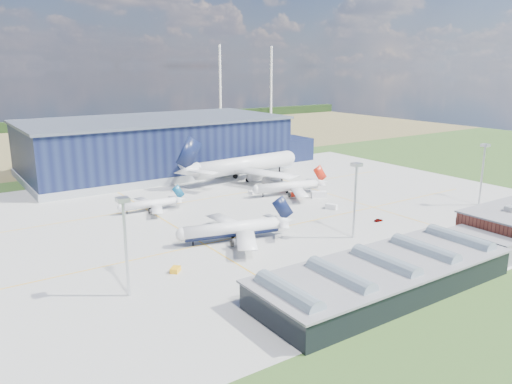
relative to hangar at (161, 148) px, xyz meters
name	(u,v)px	position (x,y,z in m)	size (l,w,h in m)	color
ground	(268,219)	(-2.81, -94.80, -11.62)	(600.00, 600.00, 0.00)	#2C4C1C
apron	(252,212)	(-2.81, -84.80, -11.59)	(220.00, 160.00, 0.08)	#AEAEA9
farmland	(84,141)	(-2.81, 125.20, -11.62)	(600.00, 220.00, 0.01)	olive
treeline	(56,124)	(-2.81, 205.20, -7.62)	(600.00, 8.00, 8.00)	black
hangar	(161,148)	(0.00, 0.00, 0.00)	(145.00, 62.00, 26.10)	#101636
glass_concourse	(395,271)	(-9.26, -154.80, -7.93)	(78.00, 23.00, 8.60)	black
light_mast_west	(125,231)	(-62.81, -124.80, 3.82)	(2.60, 2.60, 23.00)	silver
light_mast_center	(355,188)	(7.19, -124.80, 3.82)	(2.60, 2.60, 23.00)	silver
light_mast_east	(483,164)	(72.19, -124.80, 3.82)	(2.60, 2.60, 23.00)	silver
airliner_navy	(231,222)	(-24.73, -106.80, -5.54)	(37.24, 36.43, 12.14)	white
airliner_red	(287,182)	(22.12, -72.80, -6.14)	(33.56, 32.83, 10.94)	white
airliner_widebody	(245,156)	(23.34, -39.89, -0.75)	(66.63, 65.18, 21.73)	white
airliner_regional	(149,200)	(-32.80, -63.66, -7.47)	(25.40, 24.85, 8.28)	white
gse_tug_a	(185,237)	(-35.49, -97.36, -10.86)	(2.21, 3.62, 1.51)	#FCAE15
gse_tug_b	(175,270)	(-48.40, -118.46, -10.97)	(2.00, 3.00, 1.30)	#FCAE15
gse_van_a	(319,195)	(29.74, -83.35, -10.31)	(2.60, 5.97, 2.60)	white
gse_cart_a	(252,192)	(11.38, -63.41, -10.99)	(1.92, 2.87, 1.25)	white
gse_van_b	(331,207)	(22.98, -98.00, -10.65)	(1.92, 4.20, 1.92)	white
gse_cart_b	(266,177)	(32.69, -43.04, -10.94)	(2.09, 3.13, 1.36)	white
gse_van_c	(445,235)	(29.30, -140.80, -10.45)	(2.34, 4.86, 2.34)	white
car_a	(378,220)	(25.79, -117.92, -11.09)	(1.24, 3.07, 1.05)	#99999E
car_b	(473,232)	(40.88, -142.80, -11.07)	(1.15, 3.29, 1.08)	#99999E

